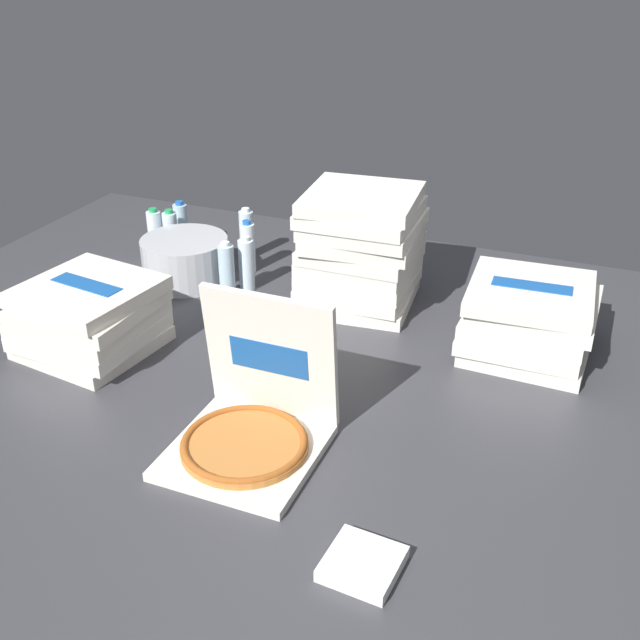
{
  "coord_description": "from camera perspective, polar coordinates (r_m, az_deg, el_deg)",
  "views": [
    {
      "loc": [
        0.8,
        -1.83,
        1.26
      ],
      "look_at": [
        0.0,
        0.1,
        0.14
      ],
      "focal_mm": 42.74,
      "sensor_mm": 36.0,
      "label": 1
    }
  ],
  "objects": [
    {
      "name": "ground_plane",
      "position": [
        2.36,
        -0.99,
        -4.26
      ],
      "size": [
        3.2,
        2.4,
        0.02
      ],
      "primitive_type": "cube",
      "color": "#38383D"
    },
    {
      "name": "open_pizza_box",
      "position": [
        2.02,
        -5.11,
        -7.58
      ],
      "size": [
        0.38,
        0.39,
        0.4
      ],
      "color": "silver",
      "rests_on": "ground_plane"
    },
    {
      "name": "pizza_stack_left_mid",
      "position": [
        2.51,
        15.38,
        0.05
      ],
      "size": [
        0.41,
        0.4,
        0.23
      ],
      "color": "silver",
      "rests_on": "ground_plane"
    },
    {
      "name": "pizza_stack_center_near",
      "position": [
        2.54,
        -16.86,
        0.16
      ],
      "size": [
        0.43,
        0.43,
        0.23
      ],
      "color": "silver",
      "rests_on": "ground_plane"
    },
    {
      "name": "pizza_stack_right_mid",
      "position": [
        2.71,
        3.11,
        5.38
      ],
      "size": [
        0.42,
        0.42,
        0.41
      ],
      "color": "silver",
      "rests_on": "ground_plane"
    },
    {
      "name": "ice_bucket",
      "position": [
        2.97,
        -10.04,
        4.47
      ],
      "size": [
        0.33,
        0.33,
        0.17
      ],
      "primitive_type": "cylinder",
      "color": "#B7BABF",
      "rests_on": "ground_plane"
    },
    {
      "name": "water_bottle_0",
      "position": [
        3.19,
        -12.23,
        6.3
      ],
      "size": [
        0.06,
        0.06,
        0.21
      ],
      "color": "white",
      "rests_on": "ground_plane"
    },
    {
      "name": "water_bottle_1",
      "position": [
        3.25,
        -10.34,
        6.89
      ],
      "size": [
        0.06,
        0.06,
        0.21
      ],
      "color": "silver",
      "rests_on": "ground_plane"
    },
    {
      "name": "water_bottle_2",
      "position": [
        3.14,
        -5.52,
        6.42
      ],
      "size": [
        0.06,
        0.06,
        0.21
      ],
      "color": "silver",
      "rests_on": "ground_plane"
    },
    {
      "name": "water_bottle_3",
      "position": [
        3.01,
        -5.43,
        5.44
      ],
      "size": [
        0.06,
        0.06,
        0.21
      ],
      "color": "white",
      "rests_on": "ground_plane"
    },
    {
      "name": "water_bottle_4",
      "position": [
        2.85,
        -5.53,
        4.16
      ],
      "size": [
        0.06,
        0.06,
        0.21
      ],
      "color": "silver",
      "rests_on": "ground_plane"
    },
    {
      "name": "water_bottle_5",
      "position": [
        2.82,
        -7.0,
        3.73
      ],
      "size": [
        0.06,
        0.06,
        0.21
      ],
      "color": "silver",
      "rests_on": "ground_plane"
    },
    {
      "name": "water_bottle_6",
      "position": [
        3.16,
        -11.09,
        6.22
      ],
      "size": [
        0.06,
        0.06,
        0.21
      ],
      "color": "silver",
      "rests_on": "ground_plane"
    },
    {
      "name": "napkin_pile",
      "position": [
        1.73,
        3.21,
        -17.76
      ],
      "size": [
        0.17,
        0.17,
        0.03
      ],
      "primitive_type": "cube",
      "rotation": [
        0.0,
        0.0,
        -0.07
      ],
      "color": "white",
      "rests_on": "ground_plane"
    }
  ]
}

